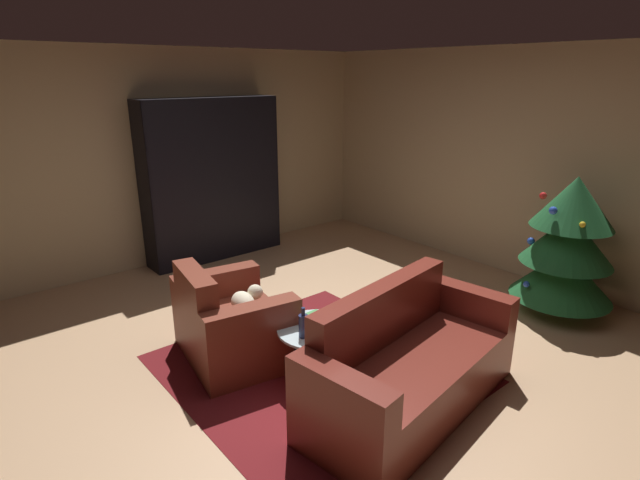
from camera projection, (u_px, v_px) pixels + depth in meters
name	position (u px, v px, depth m)	size (l,w,h in m)	color
ground_plane	(324.00, 357.00, 4.22)	(7.23, 7.23, 0.00)	tan
wall_back	(525.00, 166.00, 5.61)	(6.14, 0.06, 2.58)	tan
wall_left	(162.00, 159.00, 6.02)	(0.06, 6.00, 2.58)	tan
area_rug	(315.00, 369.00, 4.04)	(2.22, 2.10, 0.01)	#5E1417
bookshelf_unit	(220.00, 182.00, 6.32)	(0.39, 1.75, 2.01)	black
armchair_red	(231.00, 324.00, 4.14)	(1.10, 0.92, 0.82)	maroon
couch_red	(408.00, 367.00, 3.54)	(0.98, 1.86, 0.86)	maroon
coffee_table	(318.00, 333.00, 3.85)	(0.64, 0.64, 0.42)	black
book_stack_on_table	(316.00, 320.00, 3.85)	(0.22, 0.19, 0.09)	#34854A
bottle_on_table	(303.00, 325.00, 3.67)	(0.07, 0.07, 0.24)	navy
decorated_tree	(568.00, 244.00, 4.80)	(0.95, 0.95, 1.38)	brown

